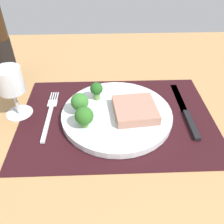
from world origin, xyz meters
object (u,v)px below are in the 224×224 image
at_px(plate, 117,114).
at_px(wine_glass, 10,84).
at_px(fork, 50,114).
at_px(steak, 135,110).
at_px(knife, 186,113).

relative_size(plate, wine_glass, 2.11).
xyz_separation_m(fork, wine_glass, (-0.08, 0.01, 0.08)).
xyz_separation_m(steak, fork, (-0.21, 0.02, -0.02)).
relative_size(plate, steak, 2.64).
height_order(fork, knife, knife).
height_order(steak, wine_glass, wine_glass).
relative_size(steak, wine_glass, 0.80).
height_order(plate, wine_glass, wine_glass).
bearing_deg(wine_glass, knife, -2.87).
bearing_deg(knife, steak, -174.33).
height_order(plate, fork, plate).
height_order(knife, wine_glass, wine_glass).
bearing_deg(plate, wine_glass, 173.87).
bearing_deg(steak, fork, 174.21).
xyz_separation_m(plate, wine_glass, (-0.25, 0.03, 0.08)).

